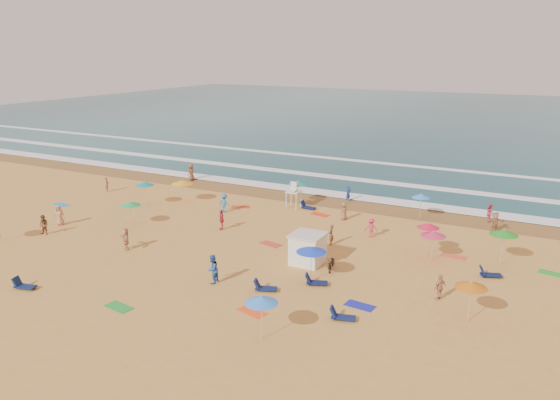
% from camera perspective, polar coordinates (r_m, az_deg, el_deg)
% --- Properties ---
extents(ground, '(220.00, 220.00, 0.00)m').
position_cam_1_polar(ground, '(42.15, -2.06, -4.16)').
color(ground, gold).
rests_on(ground, ground).
extents(ocean, '(220.00, 140.00, 0.18)m').
position_cam_1_polar(ocean, '(120.88, 18.26, 8.06)').
color(ocean, '#0C4756').
rests_on(ocean, ground).
extents(wet_sand, '(220.00, 220.00, 0.00)m').
position_cam_1_polar(wet_sand, '(52.85, 4.66, -0.08)').
color(wet_sand, olive).
rests_on(wet_sand, ground).
extents(surf_foam, '(200.00, 18.70, 0.05)m').
position_cam_1_polar(surf_foam, '(60.79, 7.94, 2.00)').
color(surf_foam, white).
rests_on(surf_foam, ground).
extents(cabana, '(2.00, 2.00, 2.00)m').
position_cam_1_polar(cabana, '(37.34, 2.90, -5.19)').
color(cabana, white).
rests_on(cabana, ground).
extents(cabana_roof, '(2.20, 2.20, 0.12)m').
position_cam_1_polar(cabana_roof, '(36.97, 2.93, -3.66)').
color(cabana_roof, silver).
rests_on(cabana_roof, cabana).
extents(bicycle, '(1.03, 1.92, 0.96)m').
position_cam_1_polar(bicycle, '(36.57, 5.41, -6.58)').
color(bicycle, black).
rests_on(bicycle, ground).
extents(lifeguard_stand, '(1.20, 1.20, 2.10)m').
position_cam_1_polar(lifeguard_stand, '(50.06, 1.43, 0.32)').
color(lifeguard_stand, white).
rests_on(lifeguard_stand, ground).
extents(beach_umbrellas, '(46.25, 25.70, 0.77)m').
position_cam_1_polar(beach_umbrellas, '(40.59, 0.81, -1.81)').
color(beach_umbrellas, '#D32F5A').
rests_on(beach_umbrellas, ground).
extents(loungers, '(53.90, 24.39, 0.34)m').
position_cam_1_polar(loungers, '(36.27, 0.99, -7.23)').
color(loungers, '#101F52').
rests_on(loungers, ground).
extents(towels, '(50.57, 22.90, 0.03)m').
position_cam_1_polar(towels, '(40.73, -4.07, -4.88)').
color(towels, red).
rests_on(towels, ground).
extents(beachgoers, '(47.41, 25.61, 2.12)m').
position_cam_1_polar(beachgoers, '(44.59, 0.41, -1.95)').
color(beachgoers, '#AC734F').
rests_on(beachgoers, ground).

